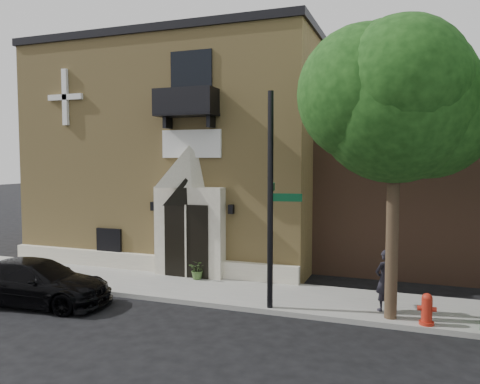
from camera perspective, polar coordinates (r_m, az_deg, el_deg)
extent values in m
plane|color=black|center=(14.52, -7.36, -13.43)|extent=(120.00, 120.00, 0.00)
cube|color=gray|center=(15.41, -1.36, -12.07)|extent=(42.00, 3.00, 0.15)
cube|color=tan|center=(22.36, -4.89, 4.39)|extent=(12.00, 10.00, 9.00)
cube|color=black|center=(22.87, -4.96, 16.12)|extent=(12.20, 10.20, 0.30)
cube|color=silver|center=(18.27, -11.64, -8.38)|extent=(12.00, 0.30, 0.60)
cube|color=silver|center=(16.96, -6.15, -4.81)|extent=(2.60, 0.55, 3.20)
pyramid|color=silver|center=(16.76, -6.21, 3.15)|extent=(2.60, 0.55, 1.50)
cube|color=black|center=(16.75, -6.58, -5.96)|extent=(1.70, 0.06, 2.60)
cube|color=silver|center=(16.72, -6.64, -5.99)|extent=(0.06, 0.04, 2.60)
cube|color=white|center=(16.94, -5.95, 5.87)|extent=(2.30, 0.10, 1.00)
cube|color=black|center=(16.66, -6.56, 9.34)|extent=(2.20, 0.90, 0.10)
cube|color=black|center=(16.32, -7.26, 11.04)|extent=(2.20, 0.06, 0.90)
cube|color=black|center=(17.19, -9.76, 10.65)|extent=(0.06, 0.90, 0.90)
cube|color=black|center=(16.27, -3.20, 11.09)|extent=(0.06, 0.90, 0.90)
cube|color=black|center=(17.18, -5.96, 13.22)|extent=(1.60, 0.08, 2.20)
cube|color=white|center=(20.09, -20.53, 10.78)|extent=(0.22, 0.14, 2.20)
cube|color=white|center=(20.09, -20.53, 10.78)|extent=(1.60, 0.14, 0.22)
cube|color=black|center=(19.06, -15.68, -5.79)|extent=(1.10, 0.10, 1.00)
cube|color=red|center=(19.09, -15.63, -5.77)|extent=(0.85, 0.06, 0.75)
cube|color=black|center=(17.70, -10.50, -1.71)|extent=(0.18, 0.18, 0.32)
cube|color=black|center=(16.35, -1.08, -2.11)|extent=(0.18, 0.18, 0.32)
cylinder|color=#38281C|center=(12.92, 18.04, -5.51)|extent=(0.32, 0.32, 4.20)
sphere|color=#12340E|center=(12.84, 18.39, 10.41)|extent=(4.20, 4.20, 4.20)
sphere|color=#12340E|center=(13.11, 21.94, 8.87)|extent=(3.36, 3.36, 3.36)
sphere|color=#12340E|center=(12.70, 15.17, 11.46)|extent=(3.57, 3.57, 3.57)
sphere|color=#12340E|center=(12.19, 19.30, 12.64)|extent=(3.15, 3.15, 3.15)
imported|color=black|center=(15.49, -23.59, -10.05)|extent=(4.79, 2.38, 1.34)
cylinder|color=black|center=(13.07, 3.71, -1.08)|extent=(0.16, 0.16, 6.07)
cube|color=#0A4D28|center=(13.01, 5.70, -0.67)|extent=(0.86, 0.17, 0.22)
cube|color=#0A4D28|center=(13.49, 3.97, 0.58)|extent=(0.17, 0.86, 0.22)
cylinder|color=#AE2314|center=(13.21, 21.78, -14.60)|extent=(0.37, 0.37, 0.08)
cylinder|color=#AE2314|center=(13.11, 21.81, -13.26)|extent=(0.27, 0.27, 0.56)
sphere|color=#AE2314|center=(13.02, 21.85, -11.95)|extent=(0.27, 0.27, 0.27)
cylinder|color=#AE2314|center=(13.10, 21.82, -13.07)|extent=(0.46, 0.12, 0.12)
imported|color=#45652F|center=(16.63, -5.15, -9.41)|extent=(0.65, 0.58, 0.68)
imported|color=black|center=(13.75, 17.25, -10.23)|extent=(0.74, 0.72, 1.71)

